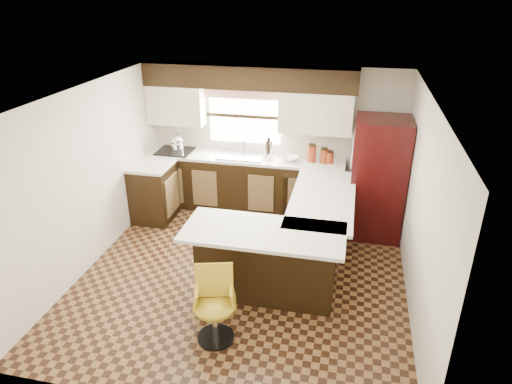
% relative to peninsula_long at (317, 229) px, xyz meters
% --- Properties ---
extents(floor, '(4.40, 4.40, 0.00)m').
position_rel_peninsula_long_xyz_m(floor, '(-0.90, -0.62, -0.45)').
color(floor, '#49301A').
rests_on(floor, ground).
extents(ceiling, '(4.40, 4.40, 0.00)m').
position_rel_peninsula_long_xyz_m(ceiling, '(-0.90, -0.62, 1.95)').
color(ceiling, silver).
rests_on(ceiling, wall_back).
extents(wall_back, '(4.40, 0.00, 4.40)m').
position_rel_peninsula_long_xyz_m(wall_back, '(-0.90, 1.58, 0.75)').
color(wall_back, beige).
rests_on(wall_back, floor).
extents(wall_front, '(4.40, 0.00, 4.40)m').
position_rel_peninsula_long_xyz_m(wall_front, '(-0.90, -2.83, 0.75)').
color(wall_front, beige).
rests_on(wall_front, floor).
extents(wall_left, '(0.00, 4.40, 4.40)m').
position_rel_peninsula_long_xyz_m(wall_left, '(-3.00, -0.62, 0.75)').
color(wall_left, beige).
rests_on(wall_left, floor).
extents(wall_right, '(0.00, 4.40, 4.40)m').
position_rel_peninsula_long_xyz_m(wall_right, '(1.20, -0.62, 0.75)').
color(wall_right, beige).
rests_on(wall_right, floor).
extents(base_cab_back, '(3.30, 0.60, 0.90)m').
position_rel_peninsula_long_xyz_m(base_cab_back, '(-1.35, 1.28, 0.00)').
color(base_cab_back, black).
rests_on(base_cab_back, floor).
extents(base_cab_left, '(0.60, 0.70, 0.90)m').
position_rel_peninsula_long_xyz_m(base_cab_left, '(-2.70, 0.62, 0.00)').
color(base_cab_left, black).
rests_on(base_cab_left, floor).
extents(counter_back, '(3.30, 0.60, 0.04)m').
position_rel_peninsula_long_xyz_m(counter_back, '(-1.35, 1.28, 0.47)').
color(counter_back, silver).
rests_on(counter_back, base_cab_back).
extents(counter_left, '(0.60, 0.70, 0.04)m').
position_rel_peninsula_long_xyz_m(counter_left, '(-2.70, 0.62, 0.47)').
color(counter_left, silver).
rests_on(counter_left, base_cab_left).
extents(soffit, '(3.40, 0.35, 0.36)m').
position_rel_peninsula_long_xyz_m(soffit, '(-1.30, 1.40, 1.77)').
color(soffit, black).
rests_on(soffit, wall_back).
extents(upper_cab_left, '(0.94, 0.35, 0.64)m').
position_rel_peninsula_long_xyz_m(upper_cab_left, '(-2.52, 1.40, 1.27)').
color(upper_cab_left, beige).
rests_on(upper_cab_left, wall_back).
extents(upper_cab_right, '(1.14, 0.35, 0.64)m').
position_rel_peninsula_long_xyz_m(upper_cab_right, '(-0.22, 1.40, 1.27)').
color(upper_cab_right, beige).
rests_on(upper_cab_right, wall_back).
extents(window_pane, '(1.20, 0.02, 0.90)m').
position_rel_peninsula_long_xyz_m(window_pane, '(-1.40, 1.56, 1.10)').
color(window_pane, white).
rests_on(window_pane, wall_back).
extents(valance, '(1.30, 0.06, 0.18)m').
position_rel_peninsula_long_xyz_m(valance, '(-1.40, 1.52, 1.49)').
color(valance, '#D19B93').
rests_on(valance, wall_back).
extents(sink, '(0.75, 0.45, 0.03)m').
position_rel_peninsula_long_xyz_m(sink, '(-1.40, 1.25, 0.51)').
color(sink, '#B2B2B7').
rests_on(sink, counter_back).
extents(dishwasher, '(0.58, 0.03, 0.78)m').
position_rel_peninsula_long_xyz_m(dishwasher, '(-0.35, 0.99, -0.02)').
color(dishwasher, black).
rests_on(dishwasher, floor).
extents(cooktop, '(0.58, 0.50, 0.02)m').
position_rel_peninsula_long_xyz_m(cooktop, '(-2.55, 1.25, 0.51)').
color(cooktop, black).
rests_on(cooktop, counter_back).
extents(peninsula_long, '(0.60, 1.95, 0.90)m').
position_rel_peninsula_long_xyz_m(peninsula_long, '(0.00, 0.00, 0.00)').
color(peninsula_long, black).
rests_on(peninsula_long, floor).
extents(peninsula_return, '(1.65, 0.60, 0.90)m').
position_rel_peninsula_long_xyz_m(peninsula_return, '(-0.53, -0.97, 0.00)').
color(peninsula_return, black).
rests_on(peninsula_return, floor).
extents(counter_pen_long, '(0.84, 1.95, 0.04)m').
position_rel_peninsula_long_xyz_m(counter_pen_long, '(0.05, 0.00, 0.47)').
color(counter_pen_long, silver).
rests_on(counter_pen_long, peninsula_long).
extents(counter_pen_return, '(1.89, 0.84, 0.04)m').
position_rel_peninsula_long_xyz_m(counter_pen_return, '(-0.55, -1.06, 0.47)').
color(counter_pen_return, silver).
rests_on(counter_pen_return, peninsula_return).
extents(refrigerator, '(0.78, 0.75, 1.82)m').
position_rel_peninsula_long_xyz_m(refrigerator, '(0.79, 0.89, 0.46)').
color(refrigerator, black).
rests_on(refrigerator, floor).
extents(bar_chair, '(0.55, 0.55, 0.84)m').
position_rel_peninsula_long_xyz_m(bar_chair, '(-0.91, -1.89, -0.03)').
color(bar_chair, gold).
rests_on(bar_chair, floor).
extents(kettle, '(0.22, 0.22, 0.30)m').
position_rel_peninsula_long_xyz_m(kettle, '(-2.50, 1.26, 0.67)').
color(kettle, silver).
rests_on(kettle, cooktop).
extents(percolator, '(0.13, 0.13, 0.32)m').
position_rel_peninsula_long_xyz_m(percolator, '(-0.94, 1.28, 0.66)').
color(percolator, silver).
rests_on(percolator, counter_back).
extents(mixing_bowl, '(0.31, 0.31, 0.06)m').
position_rel_peninsula_long_xyz_m(mixing_bowl, '(-0.59, 1.28, 0.53)').
color(mixing_bowl, white).
rests_on(mixing_bowl, counter_back).
extents(canister_large, '(0.14, 0.14, 0.26)m').
position_rel_peninsula_long_xyz_m(canister_large, '(-0.25, 1.30, 0.62)').
color(canister_large, maroon).
rests_on(canister_large, counter_back).
extents(canister_med, '(0.13, 0.13, 0.21)m').
position_rel_peninsula_long_xyz_m(canister_med, '(-0.05, 1.30, 0.60)').
color(canister_med, maroon).
rests_on(canister_med, counter_back).
extents(canister_small, '(0.13, 0.13, 0.17)m').
position_rel_peninsula_long_xyz_m(canister_small, '(0.04, 1.30, 0.58)').
color(canister_small, maroon).
rests_on(canister_small, counter_back).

